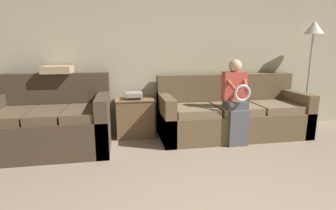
% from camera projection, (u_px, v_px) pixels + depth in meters
% --- Properties ---
extents(wall_back, '(6.73, 0.06, 2.55)m').
position_uv_depth(wall_back, '(168.00, 53.00, 4.22)').
color(wall_back, '#BCB293').
rests_on(wall_back, ground_plane).
extents(couch_main, '(2.28, 0.87, 0.94)m').
position_uv_depth(couch_main, '(231.00, 114.00, 4.13)').
color(couch_main, brown).
rests_on(couch_main, ground_plane).
extents(couch_side, '(1.54, 0.97, 1.01)m').
position_uv_depth(couch_side, '(51.00, 124.00, 3.52)').
color(couch_side, '#473828').
rests_on(couch_side, ground_plane).
extents(child_left_seated, '(0.34, 0.38, 1.20)m').
position_uv_depth(child_left_seated, '(236.00, 99.00, 3.70)').
color(child_left_seated, '#56565B').
rests_on(child_left_seated, ground_plane).
extents(side_shelf, '(0.59, 0.40, 0.60)m').
position_uv_depth(side_shelf, '(135.00, 117.00, 4.08)').
color(side_shelf, brown).
rests_on(side_shelf, ground_plane).
extents(book_stack, '(0.25, 0.28, 0.10)m').
position_uv_depth(book_stack, '(134.00, 95.00, 4.00)').
color(book_stack, '#4C4C56').
rests_on(book_stack, side_shelf).
extents(floor_lamp, '(0.31, 0.31, 1.79)m').
position_uv_depth(floor_lamp, '(313.00, 39.00, 4.26)').
color(floor_lamp, '#2D2B28').
rests_on(floor_lamp, ground_plane).
extents(throw_pillow, '(0.39, 0.39, 0.10)m').
position_uv_depth(throw_pillow, '(58.00, 69.00, 3.71)').
color(throw_pillow, tan).
rests_on(throw_pillow, couch_side).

